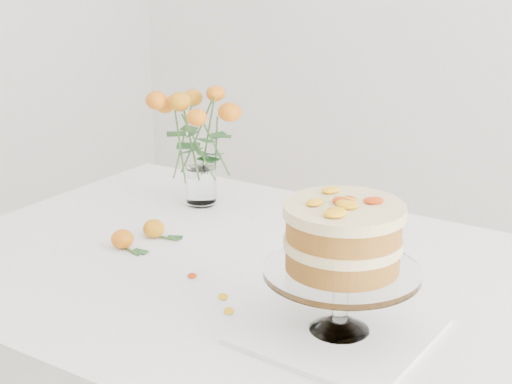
% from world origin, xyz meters
% --- Properties ---
extents(table, '(1.43, 0.93, 0.76)m').
position_xyz_m(table, '(0.00, 0.00, 0.67)').
color(table, tan).
rests_on(table, ground).
extents(napkin, '(0.29, 0.29, 0.01)m').
position_xyz_m(napkin, '(0.21, -0.15, 0.76)').
color(napkin, white).
rests_on(napkin, table).
extents(cake_stand, '(0.25, 0.25, 0.22)m').
position_xyz_m(cake_stand, '(0.21, -0.15, 0.92)').
color(cake_stand, white).
rests_on(cake_stand, napkin).
extents(rose_vase, '(0.26, 0.26, 0.38)m').
position_xyz_m(rose_vase, '(-0.35, 0.25, 0.98)').
color(rose_vase, white).
rests_on(rose_vase, table).
extents(loose_rose_near, '(0.09, 0.05, 0.04)m').
position_xyz_m(loose_rose_near, '(-0.31, 0.02, 0.78)').
color(loose_rose_near, orange).
rests_on(loose_rose_near, table).
extents(loose_rose_far, '(0.08, 0.05, 0.04)m').
position_xyz_m(loose_rose_far, '(-0.33, -0.06, 0.78)').
color(loose_rose_far, '#D44C0A').
rests_on(loose_rose_far, table).
extents(stray_petal_a, '(0.03, 0.02, 0.00)m').
position_xyz_m(stray_petal_a, '(-0.12, -0.10, 0.76)').
color(stray_petal_a, '#FAAD0F').
rests_on(stray_petal_a, table).
extents(stray_petal_b, '(0.03, 0.02, 0.00)m').
position_xyz_m(stray_petal_b, '(-0.02, -0.14, 0.76)').
color(stray_petal_b, '#FAAD0F').
rests_on(stray_petal_b, table).
extents(stray_petal_c, '(0.03, 0.02, 0.00)m').
position_xyz_m(stray_petal_c, '(0.02, -0.18, 0.76)').
color(stray_petal_c, '#FAAD0F').
rests_on(stray_petal_c, table).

